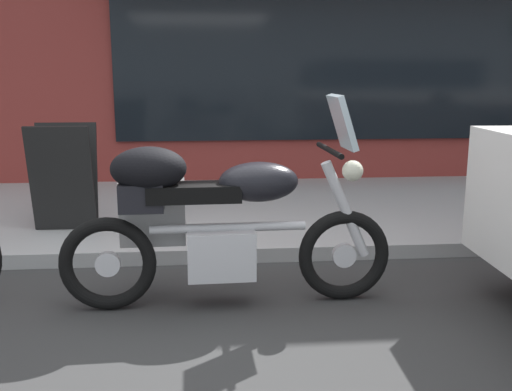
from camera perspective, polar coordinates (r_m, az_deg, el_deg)
The scene contains 3 objects.
ground_plane at distance 3.77m, azimuth -5.89°, elevation -11.99°, with size 80.00×80.00×0.00m, color #323232.
touring_motorcycle at distance 3.83m, azimuth -4.73°, elevation -2.09°, with size 2.19×0.64×1.39m.
sandwich_board_sign at distance 5.53m, azimuth -18.29°, elevation 1.73°, with size 0.55×0.42×0.95m.
Camera 1 is at (0.08, -3.44, 1.53)m, focal length 40.84 mm.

